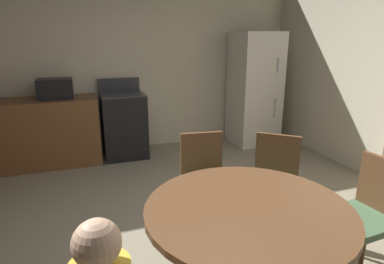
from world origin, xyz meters
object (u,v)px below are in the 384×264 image
at_px(microwave, 55,89).
at_px(dining_table, 247,231).
at_px(chair_northeast, 274,179).
at_px(chair_north, 204,176).
at_px(chair_east, 369,210).
at_px(oven_range, 124,124).
at_px(refrigerator, 254,89).

height_order(microwave, dining_table, microwave).
height_order(chair_northeast, chair_north, same).
relative_size(dining_table, chair_east, 1.35).
bearing_deg(chair_east, chair_north, -50.86).
bearing_deg(chair_east, dining_table, 0.00).
bearing_deg(chair_north, chair_east, 50.86).
height_order(oven_range, dining_table, oven_range).
distance_m(dining_table, chair_north, 1.02).
bearing_deg(microwave, oven_range, 0.24).
bearing_deg(chair_north, oven_range, -161.85).
height_order(dining_table, chair_northeast, chair_northeast).
distance_m(dining_table, chair_northeast, 1.02).
distance_m(microwave, chair_northeast, 3.04).
distance_m(refrigerator, chair_east, 3.16).
xyz_separation_m(dining_table, chair_northeast, (0.68, 0.75, -0.10)).
distance_m(refrigerator, chair_northeast, 2.64).
bearing_deg(refrigerator, chair_north, -128.79).
relative_size(dining_table, chair_northeast, 1.35).
height_order(oven_range, microwave, microwave).
height_order(oven_range, refrigerator, refrigerator).
distance_m(chair_northeast, chair_east, 0.76).
bearing_deg(oven_range, dining_table, -85.17).
distance_m(oven_range, refrigerator, 2.13).
relative_size(refrigerator, chair_northeast, 2.02).
bearing_deg(chair_northeast, refrigerator, -163.88).
height_order(microwave, chair_northeast, microwave).
height_order(microwave, chair_north, microwave).
height_order(refrigerator, chair_northeast, refrigerator).
relative_size(dining_table, chair_north, 1.35).
bearing_deg(chair_north, chair_northeast, 72.79).
bearing_deg(chair_north, refrigerator, 148.80).
bearing_deg(microwave, dining_table, -70.38).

